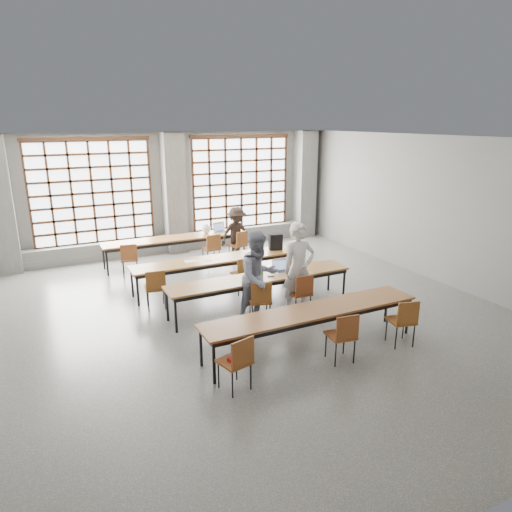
{
  "coord_description": "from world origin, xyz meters",
  "views": [
    {
      "loc": [
        -3.74,
        -7.79,
        3.84
      ],
      "look_at": [
        0.3,
        0.4,
        1.1
      ],
      "focal_mm": 32.0,
      "sensor_mm": 36.0,
      "label": 1
    }
  ],
  "objects_px": {
    "green_box": "(257,273)",
    "mouse": "(301,269)",
    "chair_back_mid": "(212,246)",
    "student_male": "(299,269)",
    "desk_row_a": "(176,240)",
    "chair_mid_right": "(295,263)",
    "chair_near_mid": "(343,333)",
    "student_female": "(259,277)",
    "phone": "(271,276)",
    "desk_row_d": "(312,313)",
    "laptop_front": "(281,268)",
    "student_back": "(237,234)",
    "chair_near_left": "(238,358)",
    "desk_row_b": "(216,261)",
    "chair_front_right": "(301,290)",
    "plastic_bag": "(206,229)",
    "backpack": "(276,242)",
    "chair_mid_left": "(156,285)",
    "chair_front_left": "(261,298)",
    "laptop_back": "(220,229)",
    "red_pouch": "(234,358)",
    "chair_mid_centre": "(243,271)",
    "chair_back_right": "(239,243)",
    "desk_row_c": "(261,279)",
    "chair_back_left": "(129,257)",
    "chair_near_right": "(404,318)"
  },
  "relations": [
    {
      "from": "desk_row_a",
      "to": "chair_near_mid",
      "type": "relative_size",
      "value": 4.55
    },
    {
      "from": "desk_row_a",
      "to": "chair_near_left",
      "type": "height_order",
      "value": "chair_near_left"
    },
    {
      "from": "chair_front_right",
      "to": "chair_near_mid",
      "type": "bearing_deg",
      "value": -101.62
    },
    {
      "from": "student_male",
      "to": "desk_row_c",
      "type": "bearing_deg",
      "value": 143.12
    },
    {
      "from": "chair_near_left",
      "to": "student_back",
      "type": "relative_size",
      "value": 0.58
    },
    {
      "from": "chair_mid_left",
      "to": "student_female",
      "type": "xyz_separation_m",
      "value": [
        1.67,
        -1.47,
        0.38
      ]
    },
    {
      "from": "green_box",
      "to": "plastic_bag",
      "type": "distance_m",
      "value": 3.92
    },
    {
      "from": "student_male",
      "to": "green_box",
      "type": "relative_size",
      "value": 7.63
    },
    {
      "from": "desk_row_a",
      "to": "chair_back_left",
      "type": "relative_size",
      "value": 4.55
    },
    {
      "from": "chair_front_right",
      "to": "student_male",
      "type": "relative_size",
      "value": 0.46
    },
    {
      "from": "desk_row_d",
      "to": "chair_mid_left",
      "type": "relative_size",
      "value": 4.55
    },
    {
      "from": "chair_mid_left",
      "to": "chair_mid_right",
      "type": "bearing_deg",
      "value": 0.03
    },
    {
      "from": "chair_back_left",
      "to": "phone",
      "type": "relative_size",
      "value": 6.77
    },
    {
      "from": "chair_near_right",
      "to": "student_back",
      "type": "distance_m",
      "value": 6.02
    },
    {
      "from": "chair_front_left",
      "to": "chair_front_right",
      "type": "relative_size",
      "value": 1.0
    },
    {
      "from": "chair_back_right",
      "to": "chair_back_mid",
      "type": "bearing_deg",
      "value": -179.79
    },
    {
      "from": "student_female",
      "to": "phone",
      "type": "relative_size",
      "value": 14.09
    },
    {
      "from": "laptop_back",
      "to": "red_pouch",
      "type": "xyz_separation_m",
      "value": [
        -2.41,
        -6.53,
        -0.29
      ]
    },
    {
      "from": "chair_front_left",
      "to": "student_female",
      "type": "height_order",
      "value": "student_female"
    },
    {
      "from": "laptop_front",
      "to": "student_back",
      "type": "bearing_deg",
      "value": 82.64
    },
    {
      "from": "chair_mid_left",
      "to": "chair_near_mid",
      "type": "height_order",
      "value": "same"
    },
    {
      "from": "chair_mid_centre",
      "to": "backpack",
      "type": "bearing_deg",
      "value": 29.55
    },
    {
      "from": "student_male",
      "to": "plastic_bag",
      "type": "relative_size",
      "value": 6.67
    },
    {
      "from": "desk_row_b",
      "to": "student_back",
      "type": "xyz_separation_m",
      "value": [
        1.34,
        1.84,
        0.1
      ]
    },
    {
      "from": "chair_front_right",
      "to": "laptop_front",
      "type": "xyz_separation_m",
      "value": [
        -0.05,
        0.74,
        0.25
      ]
    },
    {
      "from": "desk_row_d",
      "to": "green_box",
      "type": "xyz_separation_m",
      "value": [
        -0.06,
        2.01,
        0.11
      ]
    },
    {
      "from": "chair_mid_centre",
      "to": "mouse",
      "type": "relative_size",
      "value": 8.98
    },
    {
      "from": "chair_back_mid",
      "to": "chair_back_right",
      "type": "distance_m",
      "value": 0.82
    },
    {
      "from": "backpack",
      "to": "plastic_bag",
      "type": "relative_size",
      "value": 1.4
    },
    {
      "from": "chair_back_mid",
      "to": "student_male",
      "type": "xyz_separation_m",
      "value": [
        0.42,
        -3.81,
        0.42
      ]
    },
    {
      "from": "phone",
      "to": "chair_back_mid",
      "type": "bearing_deg",
      "value": 89.94
    },
    {
      "from": "backpack",
      "to": "desk_row_b",
      "type": "bearing_deg",
      "value": -165.48
    },
    {
      "from": "chair_front_left",
      "to": "phone",
      "type": "height_order",
      "value": "chair_front_left"
    },
    {
      "from": "desk_row_b",
      "to": "chair_back_mid",
      "type": "distance_m",
      "value": 1.8
    },
    {
      "from": "desk_row_c",
      "to": "laptop_back",
      "type": "relative_size",
      "value": 10.28
    },
    {
      "from": "chair_back_left",
      "to": "laptop_back",
      "type": "distance_m",
      "value": 2.87
    },
    {
      "from": "chair_front_right",
      "to": "plastic_bag",
      "type": "bearing_deg",
      "value": 93.95
    },
    {
      "from": "green_box",
      "to": "mouse",
      "type": "bearing_deg",
      "value": -5.71
    },
    {
      "from": "chair_back_mid",
      "to": "chair_mid_right",
      "type": "relative_size",
      "value": 1.0
    },
    {
      "from": "chair_back_mid",
      "to": "laptop_back",
      "type": "bearing_deg",
      "value": 53.85
    },
    {
      "from": "chair_near_left",
      "to": "laptop_front",
      "type": "bearing_deg",
      "value": 50.24
    },
    {
      "from": "student_female",
      "to": "student_back",
      "type": "height_order",
      "value": "student_female"
    },
    {
      "from": "chair_mid_centre",
      "to": "chair_mid_right",
      "type": "distance_m",
      "value": 1.38
    },
    {
      "from": "desk_row_d",
      "to": "chair_mid_right",
      "type": "distance_m",
      "value": 3.23
    },
    {
      "from": "chair_back_right",
      "to": "mouse",
      "type": "distance_m",
      "value": 3.34
    },
    {
      "from": "chair_front_right",
      "to": "chair_near_mid",
      "type": "distance_m",
      "value": 1.97
    },
    {
      "from": "chair_mid_centre",
      "to": "student_back",
      "type": "height_order",
      "value": "student_back"
    },
    {
      "from": "desk_row_b",
      "to": "laptop_front",
      "type": "bearing_deg",
      "value": -58.67
    },
    {
      "from": "chair_back_right",
      "to": "chair_near_left",
      "type": "distance_m",
      "value": 6.45
    },
    {
      "from": "desk_row_a",
      "to": "chair_mid_right",
      "type": "xyz_separation_m",
      "value": [
        2.04,
        -2.96,
        -0.13
      ]
    }
  ]
}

